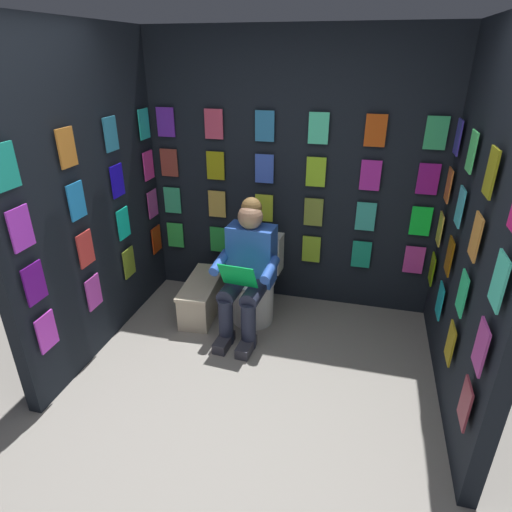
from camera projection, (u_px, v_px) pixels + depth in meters
ground_plane at (226, 454)px, 2.67m from camera, size 30.00×30.00×0.00m
display_wall_back at (291, 176)px, 3.93m from camera, size 2.78×0.14×2.48m
display_wall_left at (479, 232)px, 2.70m from camera, size 0.14×2.00×2.48m
display_wall_right at (90, 198)px, 3.32m from camera, size 0.14×2.00×2.48m
toilet at (255, 285)px, 3.95m from camera, size 0.42×0.57×0.77m
person_reading at (247, 269)px, 3.64m from camera, size 0.54×0.70×1.19m
comic_longbox_near at (202, 297)px, 4.06m from camera, size 0.34×0.73×0.34m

